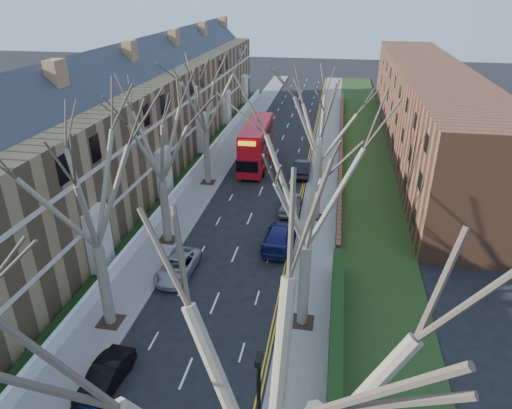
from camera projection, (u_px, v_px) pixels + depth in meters
The scene contains 19 objects.
pavement_left at pixel (229, 149), 56.92m from camera, with size 3.00×102.00×0.12m, color slate.
pavement_right at pixel (326, 154), 55.03m from camera, with size 3.00×102.00×0.12m, color slate.
terrace_left at pixel (141, 120), 48.65m from camera, with size 9.70×78.00×13.60m.
flats_right at pixel (427, 110), 54.64m from camera, with size 13.97×54.00×10.00m.
wall_hedge_right at pixel (334, 393), 21.49m from camera, with size 0.70×24.00×1.80m.
front_wall_left at pixel (198, 166), 49.84m from camera, with size 0.30×78.00×1.00m.
grass_verge_right at pixel (364, 156), 54.29m from camera, with size 6.00×102.00×0.06m.
tree_left_mid at pixel (86, 177), 23.48m from camera, with size 10.50×10.50×14.71m.
tree_left_far at pixel (157, 129), 32.49m from camera, with size 10.15×10.15×14.22m.
tree_left_dist at pixel (204, 90), 42.99m from camera, with size 10.50×10.50×14.71m.
tree_right_near at pixel (270, 384), 10.91m from camera, with size 10.85×10.85×15.20m.
tree_right_mid at pixel (310, 177), 23.46m from camera, with size 10.50×10.50×14.71m.
tree_right_far at pixel (322, 115), 36.02m from camera, with size 10.15×10.15×14.22m.
double_decker_bus at pixel (256, 145), 51.17m from camera, with size 3.03×11.18×4.64m.
car_left_mid at pixel (105, 377), 22.99m from camera, with size 1.40×4.01×1.32m, color black.
car_left_far at pixel (178, 266), 32.02m from camera, with size 2.20×4.78×1.33m, color #99989D.
car_right_near at pixel (280, 236), 35.55m from camera, with size 2.24×5.52×1.60m, color navy.
car_right_mid at pixel (290, 202), 41.11m from camera, with size 1.90×4.72×1.61m, color gray.
car_right_far at pixel (303, 168), 48.91m from camera, with size 1.70×4.86×1.60m, color black.
Camera 1 is at (6.76, -13.89, 18.48)m, focal length 32.00 mm.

